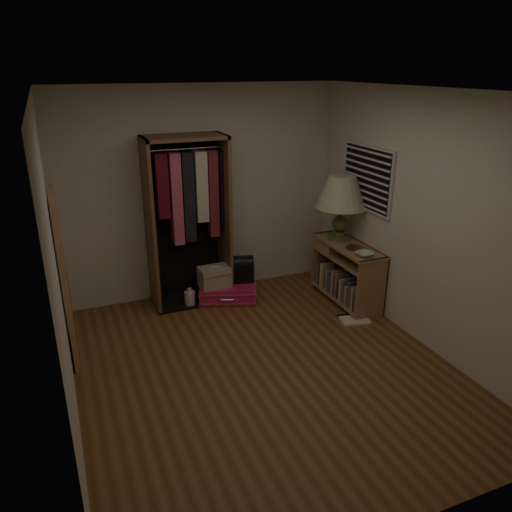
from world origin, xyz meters
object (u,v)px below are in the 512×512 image
train_case (214,277)px  floor_mirror (65,278)px  console_bookshelf (345,271)px  table_lamp (342,193)px  open_wardrobe (189,207)px  pink_suitcase (228,291)px  white_jug (190,298)px  black_bag (241,268)px

train_case → floor_mirror: bearing=-164.1°
console_bookshelf → table_lamp: size_ratio=1.40×
open_wardrobe → pink_suitcase: bearing=-23.2°
console_bookshelf → white_jug: 1.95m
console_bookshelf → train_case: 1.62m
floor_mirror → table_lamp: (3.24, 0.23, 0.48)m
console_bookshelf → table_lamp: 0.96m
console_bookshelf → open_wardrobe: bearing=157.5°
floor_mirror → black_bag: bearing=16.4°
pink_suitcase → train_case: size_ratio=2.18×
console_bookshelf → pink_suitcase: 1.49m
floor_mirror → white_jug: floor_mirror is taller
table_lamp → white_jug: (-1.85, 0.37, -1.24)m
floor_mirror → black_bag: size_ratio=4.87×
console_bookshelf → white_jug: size_ratio=4.84×
floor_mirror → table_lamp: bearing=4.0°
floor_mirror → pink_suitcase: size_ratio=2.01×
train_case → white_jug: train_case is taller
open_wardrobe → black_bag: bearing=-15.5°
open_wardrobe → train_case: bearing=-41.7°
pink_suitcase → table_lamp: size_ratio=1.06×
open_wardrobe → floor_mirror: size_ratio=1.21×
floor_mirror → train_case: 1.87m
black_bag → floor_mirror: bearing=-148.9°
pink_suitcase → train_case: train_case is taller
console_bookshelf → train_case: console_bookshelf is taller
pink_suitcase → white_jug: white_jug is taller
open_wardrobe → train_case: size_ratio=5.29×
floor_mirror → white_jug: bearing=23.4°
white_jug → open_wardrobe: bearing=60.5°
console_bookshelf → black_bag: size_ratio=3.21×
pink_suitcase → black_bag: bearing=22.5°
floor_mirror → console_bookshelf: bearing=0.8°
console_bookshelf → floor_mirror: 3.27m
floor_mirror → black_bag: floor_mirror is taller
floor_mirror → black_bag: 2.20m
table_lamp → white_jug: size_ratio=3.45×
open_wardrobe → black_bag: (0.58, -0.16, -0.81)m
open_wardrobe → black_bag: size_ratio=5.87×
console_bookshelf → table_lamp: (0.01, 0.18, 0.94)m
train_case → console_bookshelf: bearing=-21.8°
black_bag → train_case: bearing=-159.8°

